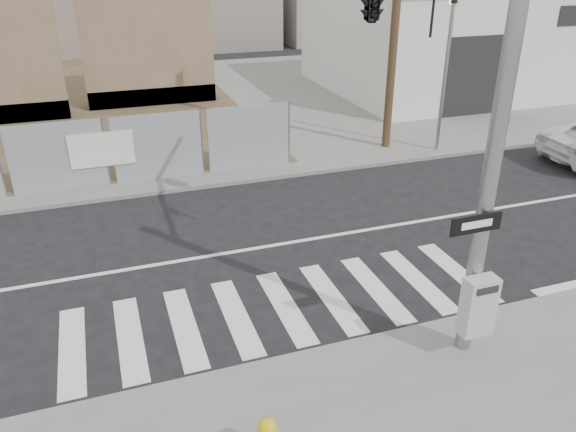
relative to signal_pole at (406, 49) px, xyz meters
name	(u,v)px	position (x,y,z in m)	size (l,w,h in m)	color
ground	(251,249)	(-2.49, 2.05, -4.78)	(100.00, 100.00, 0.00)	black
sidewalk_far	(166,106)	(-2.49, 16.05, -4.72)	(50.00, 20.00, 0.12)	slate
signal_pole	(406,49)	(0.00, 0.00, 0.00)	(0.96, 5.87, 7.00)	gray
far_signal_pole	(448,50)	(5.51, 6.65, -1.30)	(0.16, 0.20, 5.60)	gray
concrete_wall_right	(146,28)	(-2.99, 16.13, -1.40)	(5.50, 1.30, 8.00)	brown
auto_shop	(453,37)	(11.50, 15.01, -2.25)	(12.00, 10.20, 5.95)	silver
traffic_cone_d	(168,162)	(-3.60, 7.49, -4.33)	(0.46, 0.46, 0.68)	#F64C0C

